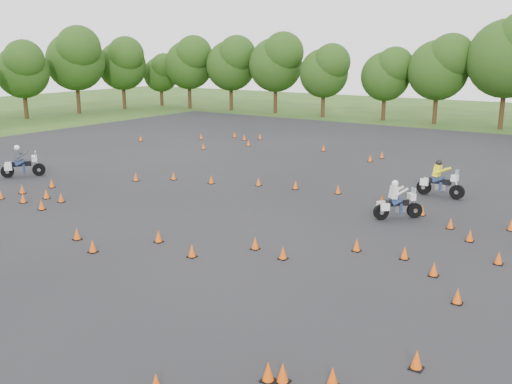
# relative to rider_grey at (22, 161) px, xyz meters

# --- Properties ---
(ground) EXTENTS (140.00, 140.00, 0.00)m
(ground) POSITION_rel_rider_grey_xyz_m (15.84, -3.57, -0.93)
(ground) COLOR #2D5119
(ground) RESTS_ON ground
(asphalt_pad) EXTENTS (62.00, 62.00, 0.00)m
(asphalt_pad) POSITION_rel_rider_grey_xyz_m (15.84, 2.43, -0.93)
(asphalt_pad) COLOR black
(asphalt_pad) RESTS_ON ground
(treeline) EXTENTS (87.24, 32.60, 11.02)m
(treeline) POSITION_rel_rider_grey_xyz_m (18.67, 31.40, 3.78)
(treeline) COLOR #213F12
(treeline) RESTS_ON ground
(traffic_cones) EXTENTS (36.24, 32.66, 0.45)m
(traffic_cones) POSITION_rel_rider_grey_xyz_m (15.28, 1.81, -0.70)
(traffic_cones) COLOR #EF520A
(traffic_cones) RESTS_ON asphalt_pad
(rider_grey) EXTENTS (2.07, 2.35, 1.86)m
(rider_grey) POSITION_rel_rider_grey_xyz_m (0.00, 0.00, 0.00)
(rider_grey) COLOR #37393E
(rider_grey) RESTS_ON ground
(rider_yellow) EXTENTS (2.42, 0.88, 1.84)m
(rider_yellow) POSITION_rel_rider_grey_xyz_m (21.32, 8.66, -0.01)
(rider_yellow) COLOR yellow
(rider_yellow) RESTS_ON ground
(rider_white) EXTENTS (2.04, 2.02, 1.70)m
(rider_white) POSITION_rel_rider_grey_xyz_m (20.92, 3.87, -0.08)
(rider_white) COLOR beige
(rider_white) RESTS_ON ground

